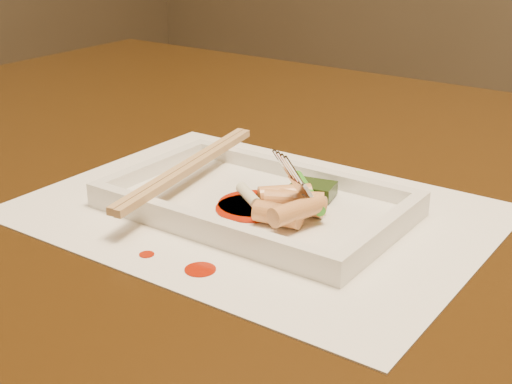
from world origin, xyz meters
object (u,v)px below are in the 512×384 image
Objects in this scene: table at (306,257)px; plate_base at (256,207)px; placemat at (256,211)px; fork at (339,131)px; chopstick_a at (185,166)px.

table is 0.16m from plate_base.
placemat is (0.02, -0.12, 0.10)m from table.
placemat reaches higher than table.
fork is (0.07, 0.02, 0.08)m from placemat.
table is 0.23m from fork.
placemat is at bearing -0.00° from chopstick_a.
plate_base is 1.86× the size of fork.
plate_base is (0.02, -0.12, 0.11)m from table.
chopstick_a is (-0.08, 0.00, 0.03)m from placemat.
plate_base is at bearing -81.62° from table.
fork is at bearing 6.75° from chopstick_a.
fork is (0.09, -0.10, 0.18)m from table.
chopstick_a reaches higher than plate_base.
fork reaches higher than plate_base.
plate_base is at bearing -165.58° from fork.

